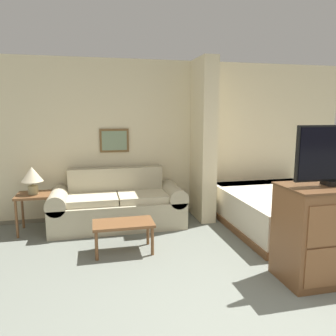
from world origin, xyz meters
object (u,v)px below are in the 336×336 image
table_lamp (32,176)px  bed (282,209)px  coffee_table (123,226)px  tv_dresser (331,232)px  backpack (309,180)px  couch (118,205)px

table_lamp → bed: 3.78m
coffee_table → tv_dresser: 2.38m
tv_dresser → backpack: 1.42m
tv_dresser → couch: bearing=133.4°
coffee_table → bed: (2.48, 0.39, -0.07)m
bed → backpack: backpack is taller
couch → coffee_table: couch is taller
backpack → coffee_table: bearing=-177.9°
tv_dresser → bed: size_ratio=0.54×
table_lamp → tv_dresser: size_ratio=0.36×
couch → tv_dresser: bearing=-46.6°
couch → backpack: backpack is taller
backpack → table_lamp: bearing=166.8°
coffee_table → backpack: bearing=2.1°
tv_dresser → backpack: size_ratio=2.41×
coffee_table → table_lamp: bearing=140.1°
coffee_table → couch: bearing=89.6°
backpack → bed: bearing=126.0°
coffee_table → backpack: (2.69, 0.10, 0.44)m
table_lamp → bed: table_lamp is taller
coffee_table → tv_dresser: tv_dresser is taller
tv_dresser → bed: tv_dresser is taller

